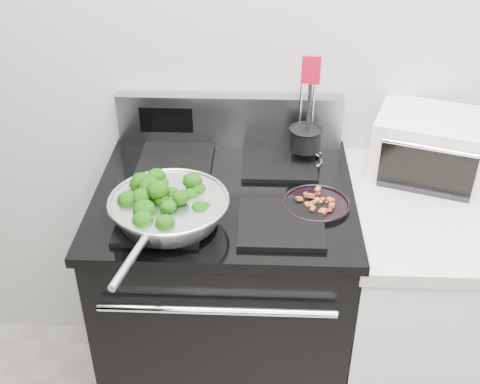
# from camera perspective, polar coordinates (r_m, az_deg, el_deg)

# --- Properties ---
(back_wall) EXTENTS (4.00, 0.02, 2.70)m
(back_wall) POSITION_cam_1_polar(r_m,az_deg,el_deg) (1.98, 8.00, 15.14)
(back_wall) COLOR beige
(back_wall) RESTS_ON ground
(gas_range) EXTENTS (0.79, 0.69, 1.13)m
(gas_range) POSITION_cam_1_polar(r_m,az_deg,el_deg) (2.12, -1.31, -10.38)
(gas_range) COLOR black
(gas_range) RESTS_ON floor
(counter) EXTENTS (0.62, 0.68, 0.92)m
(counter) POSITION_cam_1_polar(r_m,az_deg,el_deg) (2.21, 17.04, -11.00)
(counter) COLOR white
(counter) RESTS_ON floor
(skillet) EXTENTS (0.34, 0.53, 0.07)m
(skillet) POSITION_cam_1_polar(r_m,az_deg,el_deg) (1.67, -6.75, -1.61)
(skillet) COLOR silver
(skillet) RESTS_ON gas_range
(broccoli_pile) EXTENTS (0.26, 0.26, 0.09)m
(broccoli_pile) POSITION_cam_1_polar(r_m,az_deg,el_deg) (1.66, -6.76, -1.02)
(broccoli_pile) COLOR black
(broccoli_pile) RESTS_ON skillet
(bacon_plate) EXTENTS (0.20, 0.20, 0.04)m
(bacon_plate) POSITION_cam_1_polar(r_m,az_deg,el_deg) (1.77, 7.25, -0.85)
(bacon_plate) COLOR black
(bacon_plate) RESTS_ON gas_range
(utensil_holder) EXTENTS (0.12, 0.12, 0.37)m
(utensil_holder) POSITION_cam_1_polar(r_m,az_deg,el_deg) (1.96, 6.20, 4.52)
(utensil_holder) COLOR silver
(utensil_holder) RESTS_ON gas_range
(toaster_oven) EXTENTS (0.42, 0.37, 0.20)m
(toaster_oven) POSITION_cam_1_polar(r_m,az_deg,el_deg) (2.03, 17.76, 4.16)
(toaster_oven) COLOR white
(toaster_oven) RESTS_ON counter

